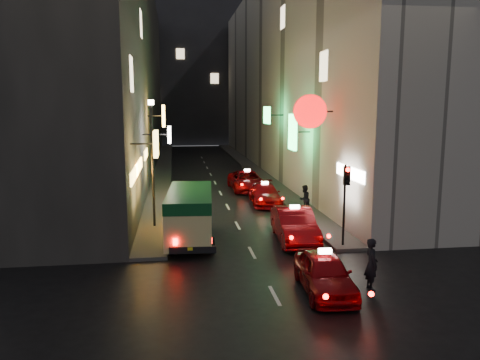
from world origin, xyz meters
name	(u,v)px	position (x,y,z in m)	size (l,w,h in m)	color
building_left	(118,72)	(-8.00, 33.99, 9.00)	(7.67, 52.00, 18.00)	#3D3A37
building_right	(292,74)	(8.00, 33.99, 9.00)	(8.07, 52.00, 18.00)	#B3ACA4
building_far	(193,74)	(0.00, 66.00, 11.00)	(30.00, 10.00, 22.00)	#2F2F34
sidewalk_left	(163,170)	(-4.25, 34.00, 0.07)	(1.50, 52.00, 0.15)	#413F3C
sidewalk_right	(252,168)	(4.25, 34.00, 0.07)	(1.50, 52.00, 0.15)	#413F3C
minibus	(190,210)	(-2.50, 10.42, 1.48)	(2.30, 5.59, 2.35)	#CDCA80
taxi_near	(325,270)	(1.70, 4.11, 0.76)	(2.22, 4.89, 1.69)	maroon
taxi_second	(294,222)	(2.19, 9.95, 0.87)	(2.59, 5.62, 1.92)	maroon
taxi_third	(265,193)	(2.39, 17.99, 0.73)	(2.14, 4.70, 1.63)	maroon
taxi_far	(247,179)	(2.02, 22.79, 0.81)	(2.24, 5.16, 1.79)	maroon
pedestrian_crossing	(372,261)	(3.30, 4.07, 1.00)	(0.66, 0.42, 2.00)	black
pedestrian_sidewalk	(304,197)	(4.00, 14.77, 1.03)	(0.67, 0.42, 1.77)	black
traffic_light	(346,188)	(4.00, 8.47, 2.69)	(0.26, 0.43, 3.50)	black
lamp_post	(152,155)	(-4.20, 13.00, 3.72)	(0.28, 0.28, 6.22)	black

